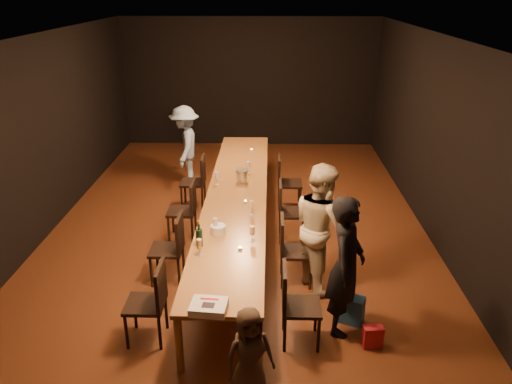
{
  "coord_description": "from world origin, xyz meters",
  "views": [
    {
      "loc": [
        0.48,
        -6.9,
        3.67
      ],
      "look_at": [
        0.31,
        -0.51,
        1.0
      ],
      "focal_mm": 35.0,
      "sensor_mm": 36.0,
      "label": 1
    }
  ],
  "objects_px": {
    "woman_birthday": "(346,266)",
    "child": "(249,355)",
    "chair_right_0": "(301,306)",
    "chair_right_1": "(296,251)",
    "table": "(237,197)",
    "chair_right_3": "(290,183)",
    "birthday_cake": "(209,307)",
    "man_blue": "(185,145)",
    "chair_left_2": "(181,210)",
    "chair_right_2": "(293,212)",
    "ice_bucket": "(242,176)",
    "champagne_bottle": "(199,234)",
    "chair_left_3": "(193,182)",
    "chair_left_0": "(145,303)",
    "woman_tan": "(321,226)",
    "chair_left_1": "(166,249)",
    "plate_stack": "(218,229)"
  },
  "relations": [
    {
      "from": "woman_birthday",
      "to": "child",
      "type": "distance_m",
      "value": 1.51
    },
    {
      "from": "chair_right_0",
      "to": "chair_right_1",
      "type": "xyz_separation_m",
      "value": [
        0.0,
        1.2,
        0.0
      ]
    },
    {
      "from": "table",
      "to": "chair_right_3",
      "type": "relative_size",
      "value": 6.45
    },
    {
      "from": "woman_birthday",
      "to": "birthday_cake",
      "type": "xyz_separation_m",
      "value": [
        -1.42,
        -0.75,
        -0.03
      ]
    },
    {
      "from": "woman_birthday",
      "to": "chair_right_3",
      "type": "bearing_deg",
      "value": 25.96
    },
    {
      "from": "table",
      "to": "man_blue",
      "type": "bearing_deg",
      "value": 116.03
    },
    {
      "from": "chair_left_2",
      "to": "chair_right_2",
      "type": "bearing_deg",
      "value": -90.0
    },
    {
      "from": "chair_right_2",
      "to": "ice_bucket",
      "type": "xyz_separation_m",
      "value": [
        -0.8,
        0.48,
        0.39
      ]
    },
    {
      "from": "man_blue",
      "to": "champagne_bottle",
      "type": "xyz_separation_m",
      "value": [
        0.81,
        -3.98,
        0.15
      ]
    },
    {
      "from": "chair_right_2",
      "to": "ice_bucket",
      "type": "relative_size",
      "value": 4.45
    },
    {
      "from": "chair_left_3",
      "to": "chair_right_1",
      "type": "bearing_deg",
      "value": -144.69
    },
    {
      "from": "chair_right_3",
      "to": "chair_left_0",
      "type": "relative_size",
      "value": 1.0
    },
    {
      "from": "chair_right_1",
      "to": "chair_left_2",
      "type": "xyz_separation_m",
      "value": [
        -1.7,
        1.2,
        0.0
      ]
    },
    {
      "from": "chair_right_0",
      "to": "woman_tan",
      "type": "height_order",
      "value": "woman_tan"
    },
    {
      "from": "chair_right_1",
      "to": "chair_right_0",
      "type": "bearing_deg",
      "value": -0.0
    },
    {
      "from": "chair_left_1",
      "to": "chair_left_2",
      "type": "height_order",
      "value": "same"
    },
    {
      "from": "chair_right_0",
      "to": "chair_right_2",
      "type": "xyz_separation_m",
      "value": [
        0.0,
        2.4,
        0.0
      ]
    },
    {
      "from": "chair_left_1",
      "to": "plate_stack",
      "type": "distance_m",
      "value": 0.78
    },
    {
      "from": "table",
      "to": "man_blue",
      "type": "relative_size",
      "value": 3.89
    },
    {
      "from": "birthday_cake",
      "to": "champagne_bottle",
      "type": "bearing_deg",
      "value": 106.5
    },
    {
      "from": "table",
      "to": "chair_left_0",
      "type": "xyz_separation_m",
      "value": [
        -0.85,
        -2.4,
        -0.24
      ]
    },
    {
      "from": "man_blue",
      "to": "plate_stack",
      "type": "bearing_deg",
      "value": 11.93
    },
    {
      "from": "child",
      "to": "birthday_cake",
      "type": "relative_size",
      "value": 2.62
    },
    {
      "from": "chair_left_1",
      "to": "birthday_cake",
      "type": "height_order",
      "value": "chair_left_1"
    },
    {
      "from": "chair_left_1",
      "to": "birthday_cake",
      "type": "relative_size",
      "value": 2.49
    },
    {
      "from": "chair_right_2",
      "to": "woman_tan",
      "type": "distance_m",
      "value": 1.32
    },
    {
      "from": "man_blue",
      "to": "chair_left_2",
      "type": "bearing_deg",
      "value": 3.82
    },
    {
      "from": "woman_tan",
      "to": "ice_bucket",
      "type": "relative_size",
      "value": 8.02
    },
    {
      "from": "child",
      "to": "woman_tan",
      "type": "bearing_deg",
      "value": 43.05
    },
    {
      "from": "chair_left_3",
      "to": "champagne_bottle",
      "type": "relative_size",
      "value": 2.74
    },
    {
      "from": "chair_left_3",
      "to": "table",
      "type": "bearing_deg",
      "value": -144.69
    },
    {
      "from": "chair_left_0",
      "to": "man_blue",
      "type": "relative_size",
      "value": 0.6
    },
    {
      "from": "chair_left_3",
      "to": "child",
      "type": "bearing_deg",
      "value": -165.16
    },
    {
      "from": "table",
      "to": "woman_tan",
      "type": "distance_m",
      "value": 1.69
    },
    {
      "from": "chair_right_2",
      "to": "chair_left_2",
      "type": "relative_size",
      "value": 1.0
    },
    {
      "from": "man_blue",
      "to": "child",
      "type": "relative_size",
      "value": 1.57
    },
    {
      "from": "chair_right_1",
      "to": "table",
      "type": "bearing_deg",
      "value": -144.69
    },
    {
      "from": "woman_birthday",
      "to": "plate_stack",
      "type": "height_order",
      "value": "woman_birthday"
    },
    {
      "from": "chair_right_0",
      "to": "man_blue",
      "type": "distance_m",
      "value": 5.17
    },
    {
      "from": "chair_left_3",
      "to": "ice_bucket",
      "type": "relative_size",
      "value": 4.45
    },
    {
      "from": "chair_left_0",
      "to": "chair_left_2",
      "type": "xyz_separation_m",
      "value": [
        0.0,
        2.4,
        0.0
      ]
    },
    {
      "from": "chair_left_0",
      "to": "chair_right_3",
      "type": "bearing_deg",
      "value": -25.28
    },
    {
      "from": "chair_right_0",
      "to": "chair_left_2",
      "type": "bearing_deg",
      "value": -144.69
    },
    {
      "from": "table",
      "to": "child",
      "type": "height_order",
      "value": "child"
    },
    {
      "from": "chair_right_3",
      "to": "child",
      "type": "height_order",
      "value": "child"
    },
    {
      "from": "chair_left_0",
      "to": "table",
      "type": "bearing_deg",
      "value": -19.5
    },
    {
      "from": "chair_left_1",
      "to": "chair_left_3",
      "type": "bearing_deg",
      "value": 0.0
    },
    {
      "from": "chair_left_2",
      "to": "champagne_bottle",
      "type": "distance_m",
      "value": 1.76
    },
    {
      "from": "chair_right_1",
      "to": "man_blue",
      "type": "relative_size",
      "value": 0.6
    },
    {
      "from": "chair_right_3",
      "to": "chair_right_2",
      "type": "bearing_deg",
      "value": -0.0
    }
  ]
}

